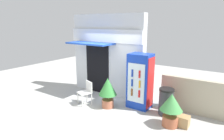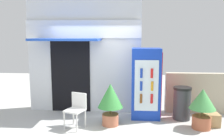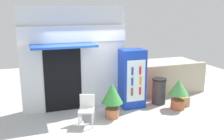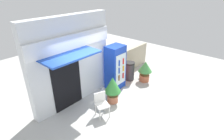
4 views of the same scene
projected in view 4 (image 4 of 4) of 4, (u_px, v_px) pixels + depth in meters
The scene contains 9 objects.
ground at pixel (111, 112), 6.29m from camera, with size 16.00×16.00×0.00m, color #B2B2AD.
storefront_building at pixel (71, 61), 6.21m from camera, with size 3.26×1.17×3.22m.
drink_cooler at pixel (115, 67), 7.40m from camera, with size 0.78×0.64×1.89m.
plastic_chair at pixel (101, 103), 5.95m from camera, with size 0.53×0.54×0.83m.
potted_plant_near_shop at pixel (113, 87), 6.54m from camera, with size 0.62×0.62×1.06m.
potted_plant_curbside at pixel (145, 69), 8.03m from camera, with size 0.63×0.63×0.97m.
trash_bin at pixel (129, 71), 8.23m from camera, with size 0.47×0.47×0.87m.
stone_boundary_wall at pixel (131, 59), 9.17m from camera, with size 2.62×0.20×1.16m, color #B7AD93.
cardboard_box at pixel (144, 74), 8.53m from camera, with size 0.37×0.32×0.31m, color tan.
Camera 4 is at (-3.72, -3.33, 4.10)m, focal length 28.36 mm.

